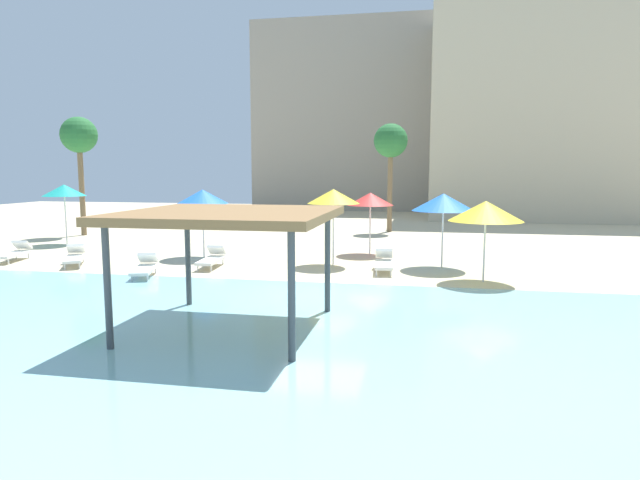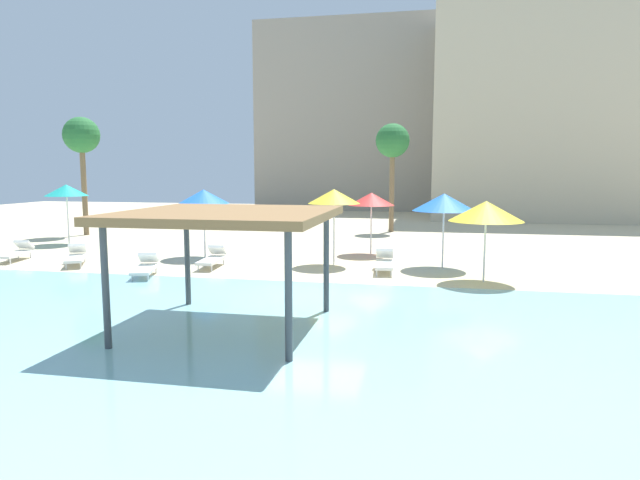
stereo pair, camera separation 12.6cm
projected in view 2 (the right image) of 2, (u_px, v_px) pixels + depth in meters
name	position (u px, v px, depth m)	size (l,w,h in m)	color
ground_plane	(319.00, 295.00, 15.52)	(80.00, 80.00, 0.00)	beige
lagoon_water	(264.00, 355.00, 10.41)	(44.00, 13.50, 0.04)	#8CC6CC
shade_pavilion	(228.00, 218.00, 11.84)	(4.34, 4.34, 2.63)	#42474C
beach_umbrella_red_1	(371.00, 199.00, 22.81)	(1.92, 1.92, 2.57)	silver
beach_umbrella_blue_3	(204.00, 197.00, 21.97)	(2.04, 2.04, 2.73)	silver
beach_umbrella_yellow_4	(334.00, 196.00, 20.17)	(1.93, 1.93, 2.80)	silver
beach_umbrella_blue_5	(444.00, 202.00, 19.48)	(2.24, 2.24, 2.67)	silver
beach_umbrella_yellow_6	(486.00, 211.00, 17.00)	(2.29, 2.29, 2.55)	silver
beach_umbrella_teal_7	(66.00, 190.00, 25.95)	(1.97, 1.97, 2.82)	silver
lounge_chair_0	(384.00, 262.00, 19.04)	(0.74, 1.94, 0.74)	white
lounge_chair_2	(17.00, 252.00, 21.41)	(0.96, 1.98, 0.74)	white
lounge_chair_4	(213.00, 258.00, 19.95)	(0.75, 1.94, 0.74)	white
lounge_chair_5	(76.00, 256.00, 20.38)	(1.45, 1.95, 0.74)	white
lounge_chair_6	(145.00, 267.00, 18.14)	(1.16, 1.99, 0.74)	white
palm_tree_0	(81.00, 138.00, 29.23)	(1.90, 1.90, 6.30)	brown
palm_tree_1	(393.00, 143.00, 30.81)	(1.90, 1.90, 6.09)	brown
hotel_block_0	(364.00, 120.00, 51.45)	(18.13, 10.41, 16.32)	#9E9384
hotel_block_1	(552.00, 115.00, 39.77)	(16.84, 9.93, 14.96)	beige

